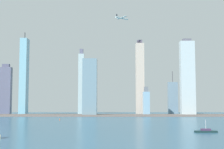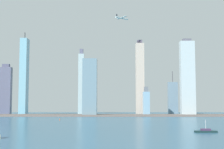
% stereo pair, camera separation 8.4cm
% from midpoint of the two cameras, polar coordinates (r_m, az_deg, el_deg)
% --- Properties ---
extents(waterfront_pier, '(879.03, 64.90, 3.09)m').
position_cam_midpoint_polar(waterfront_pier, '(650.48, 1.56, -6.92)').
color(waterfront_pier, '#6B5E57').
rests_on(waterfront_pier, ground).
extents(skyscraper_0, '(27.27, 26.73, 109.87)m').
position_cam_midpoint_polar(skyscraper_0, '(649.35, -3.77, -2.20)').
color(skyscraper_0, slate).
rests_on(skyscraper_0, ground).
extents(skyscraper_1, '(27.90, 17.61, 152.58)m').
position_cam_midpoint_polar(skyscraper_1, '(679.81, 12.68, -0.56)').
color(skyscraper_1, '#AEBFC5').
rests_on(skyscraper_1, ground).
extents(skyscraper_2, '(21.33, 12.45, 95.64)m').
position_cam_midpoint_polar(skyscraper_2, '(752.95, 10.27, -3.99)').
color(skyscraper_2, slate).
rests_on(skyscraper_2, ground).
extents(skyscraper_4, '(16.94, 26.64, 158.28)m').
position_cam_midpoint_polar(skyscraper_4, '(711.28, 4.75, -0.69)').
color(skyscraper_4, '#B5A89A').
rests_on(skyscraper_4, ground).
extents(skyscraper_5, '(26.18, 14.40, 112.69)m').
position_cam_midpoint_polar(skyscraper_5, '(786.34, -17.63, -2.55)').
color(skyscraper_5, slate).
rests_on(skyscraper_5, ground).
extents(skyscraper_6, '(15.03, 25.07, 179.82)m').
position_cam_midpoint_polar(skyscraper_6, '(753.01, -14.69, -0.33)').
color(skyscraper_6, '#75AFC5').
rests_on(skyscraper_6, ground).
extents(skyscraper_7, '(12.33, 12.51, 144.48)m').
position_cam_midpoint_polar(skyscraper_7, '(738.97, -5.24, -1.48)').
color(skyscraper_7, '#9EB8BE').
rests_on(skyscraper_7, ground).
extents(skyscraper_8, '(12.79, 18.84, 57.61)m').
position_cam_midpoint_polar(skyscraper_8, '(676.14, 5.83, -4.78)').
color(skyscraper_8, '#75A1C0').
rests_on(skyscraper_8, ground).
extents(boat_3, '(17.48, 5.14, 9.87)m').
position_cam_midpoint_polar(boat_3, '(274.63, 15.62, -9.23)').
color(boat_3, '#13292B').
rests_on(boat_3, ground).
extents(channel_buoy_1, '(1.08, 1.08, 2.97)m').
position_cam_midpoint_polar(channel_buoy_1, '(477.63, -8.87, -7.51)').
color(channel_buoy_1, '#E54C19').
rests_on(channel_buoy_1, ground).
extents(airplane, '(27.28, 26.23, 7.73)m').
position_cam_midpoint_polar(airplane, '(677.73, 1.68, 9.55)').
color(airplane, silver).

